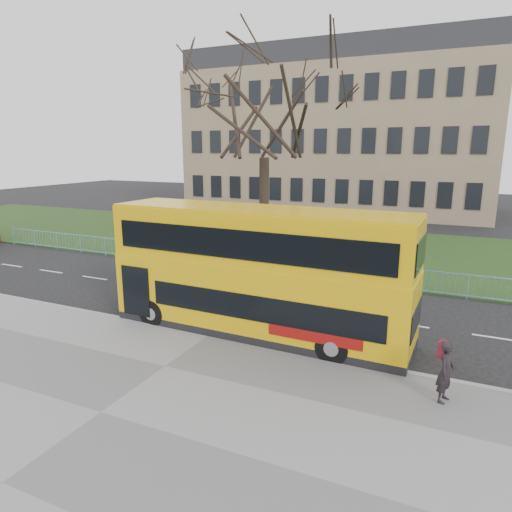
% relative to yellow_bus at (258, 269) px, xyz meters
% --- Properties ---
extents(ground, '(120.00, 120.00, 0.00)m').
position_rel_yellow_bus_xyz_m(ground, '(-1.35, 0.51, -2.33)').
color(ground, black).
rests_on(ground, ground).
extents(pavement, '(80.00, 10.50, 0.12)m').
position_rel_yellow_bus_xyz_m(pavement, '(-1.35, -6.24, -2.27)').
color(pavement, slate).
rests_on(pavement, ground).
extents(kerb, '(80.00, 0.20, 0.14)m').
position_rel_yellow_bus_xyz_m(kerb, '(-1.35, -1.04, -2.26)').
color(kerb, gray).
rests_on(kerb, ground).
extents(grass_verge, '(80.00, 15.40, 0.08)m').
position_rel_yellow_bus_xyz_m(grass_verge, '(-1.35, 14.81, -2.29)').
color(grass_verge, '#1A3412').
rests_on(grass_verge, ground).
extents(guard_railing, '(40.00, 0.12, 1.10)m').
position_rel_yellow_bus_xyz_m(guard_railing, '(-1.35, 7.11, -1.78)').
color(guard_railing, '#73AECE').
rests_on(guard_railing, ground).
extents(bare_tree, '(9.59, 9.59, 13.70)m').
position_rel_yellow_bus_xyz_m(bare_tree, '(-4.35, 10.51, 4.60)').
color(bare_tree, black).
rests_on(bare_tree, grass_verge).
extents(civic_building, '(30.00, 15.00, 14.00)m').
position_rel_yellow_bus_xyz_m(civic_building, '(-6.35, 35.51, 4.67)').
color(civic_building, '#8F735B').
rests_on(civic_building, ground).
extents(yellow_bus, '(10.44, 2.77, 4.35)m').
position_rel_yellow_bus_xyz_m(yellow_bus, '(0.00, 0.00, 0.00)').
color(yellow_bus, '#ECB609').
rests_on(yellow_bus, ground).
extents(pedestrian, '(0.52, 0.66, 1.60)m').
position_rel_yellow_bus_xyz_m(pedestrian, '(6.15, -2.26, -1.41)').
color(pedestrian, black).
rests_on(pedestrian, pavement).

